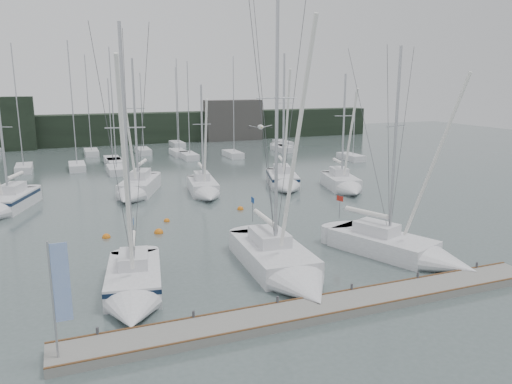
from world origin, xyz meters
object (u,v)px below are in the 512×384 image
at_px(sailboat_mid_b, 135,190).
at_px(buoy_a, 159,233).
at_px(sailboat_mid_d, 284,182).
at_px(sailboat_near_left, 133,290).
at_px(sailboat_mid_a, 3,205).
at_px(sailboat_mid_e, 345,185).
at_px(buoy_c, 106,238).
at_px(buoy_b, 240,209).
at_px(buoy_d, 167,221).
at_px(dock_banner, 58,289).
at_px(sailboat_mid_c, 205,190).
at_px(sailboat_near_right, 411,252).
at_px(sailboat_near_center, 287,269).

bearing_deg(sailboat_mid_b, buoy_a, -68.43).
bearing_deg(sailboat_mid_d, sailboat_near_left, -113.62).
xyz_separation_m(sailboat_mid_a, sailboat_mid_e, (29.78, -3.22, -0.03)).
bearing_deg(sailboat_near_left, buoy_c, 101.21).
distance_m(buoy_b, buoy_d, 6.53).
bearing_deg(buoy_c, sailboat_near_left, -88.41).
bearing_deg(sailboat_mid_b, sailboat_mid_d, 15.73).
bearing_deg(sailboat_mid_e, dock_banner, -126.39).
relative_size(sailboat_near_left, sailboat_mid_d, 1.01).
relative_size(sailboat_mid_a, sailboat_mid_c, 1.05).
height_order(buoy_a, buoy_b, buoy_a).
relative_size(sailboat_mid_e, buoy_a, 18.27).
height_order(sailboat_near_right, buoy_d, sailboat_near_right).
relative_size(sailboat_mid_c, sailboat_mid_e, 0.91).
height_order(buoy_c, dock_banner, dock_banner).
height_order(sailboat_mid_b, dock_banner, sailboat_mid_b).
xyz_separation_m(sailboat_near_center, sailboat_mid_a, (-15.38, 20.79, 0.05)).
distance_m(sailboat_mid_d, buoy_d, 15.25).
distance_m(sailboat_mid_d, sailboat_mid_e, 5.91).
relative_size(sailboat_near_center, sailboat_mid_e, 1.37).
height_order(sailboat_mid_a, sailboat_mid_b, sailboat_mid_b).
height_order(sailboat_mid_c, dock_banner, sailboat_mid_c).
bearing_deg(dock_banner, sailboat_near_left, 54.95).
height_order(sailboat_near_center, dock_banner, sailboat_near_center).
distance_m(dock_banner, buoy_d, 19.76).
relative_size(sailboat_near_left, buoy_d, 29.73).
distance_m(sailboat_near_center, buoy_c, 13.86).
xyz_separation_m(sailboat_near_center, sailboat_mid_b, (-4.66, 22.65, 0.06)).
relative_size(sailboat_mid_c, buoy_c, 18.91).
bearing_deg(sailboat_mid_a, buoy_c, -34.45).
distance_m(sailboat_near_left, buoy_a, 10.97).
xyz_separation_m(sailboat_near_center, buoy_a, (-4.83, 10.78, -0.57)).
distance_m(sailboat_near_center, dock_banner, 12.38).
bearing_deg(sailboat_mid_c, sailboat_near_left, -107.11).
bearing_deg(sailboat_mid_c, sailboat_mid_b, 168.84).
bearing_deg(sailboat_near_left, buoy_d, 81.38).
distance_m(buoy_a, buoy_b, 8.53).
bearing_deg(buoy_d, sailboat_near_left, -108.24).
distance_m(sailboat_mid_c, sailboat_mid_e, 13.40).
bearing_deg(buoy_a, sailboat_mid_c, 57.84).
bearing_deg(buoy_b, sailboat_mid_c, 103.20).
height_order(buoy_c, buoy_d, buoy_c).
height_order(sailboat_near_right, sailboat_mid_c, sailboat_near_right).
relative_size(buoy_b, buoy_d, 1.15).
height_order(sailboat_near_left, sailboat_near_right, sailboat_near_left).
height_order(sailboat_mid_d, sailboat_mid_e, sailboat_mid_d).
distance_m(buoy_b, buoy_c, 11.66).
bearing_deg(buoy_c, sailboat_mid_c, 44.59).
relative_size(sailboat_mid_e, buoy_d, 25.22).
bearing_deg(sailboat_mid_d, sailboat_mid_b, -169.83).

